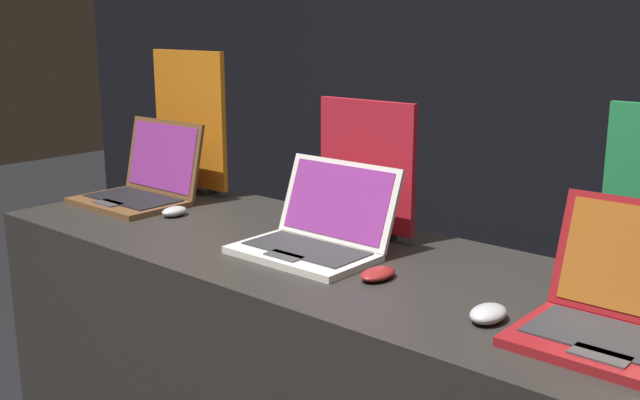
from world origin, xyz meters
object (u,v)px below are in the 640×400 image
object	(u,v)px
laptop_middle	(317,233)
laptop_back	(629,313)
mouse_front	(174,211)
mouse_middle	(378,274)
laptop_front	(142,184)
promo_stand_middle	(366,172)
promo_stand_front	(190,125)
mouse_back	(488,314)

from	to	relation	value
laptop_middle	laptop_back	xyz separation A→B (m)	(0.87, -0.05, 0.01)
mouse_front	mouse_middle	distance (m)	0.89
laptop_front	promo_stand_middle	size ratio (longest dim) A/B	0.95
mouse_front	laptop_back	bearing A→B (deg)	-1.39
laptop_middle	mouse_middle	world-z (taller)	laptop_middle
mouse_front	promo_stand_front	size ratio (longest dim) A/B	0.17
promo_stand_front	laptop_middle	bearing A→B (deg)	-17.61
mouse_back	mouse_middle	bearing A→B (deg)	169.38
promo_stand_middle	laptop_back	distance (m)	0.93
mouse_front	mouse_back	distance (m)	1.24
promo_stand_front	promo_stand_middle	distance (m)	0.87
laptop_front	mouse_front	xyz separation A→B (m)	(0.25, -0.05, -0.05)
laptop_front	laptop_back	size ratio (longest dim) A/B	0.99
promo_stand_middle	laptop_front	bearing A→B (deg)	-168.25
promo_stand_middle	mouse_back	size ratio (longest dim) A/B	3.90
mouse_middle	promo_stand_middle	world-z (taller)	promo_stand_middle
laptop_middle	promo_stand_middle	world-z (taller)	promo_stand_middle
promo_stand_front	laptop_middle	size ratio (longest dim) A/B	1.35
laptop_front	mouse_back	distance (m)	1.49
promo_stand_front	mouse_front	bearing A→B (deg)	-49.02
mouse_front	promo_stand_front	world-z (taller)	promo_stand_front
mouse_front	laptop_back	world-z (taller)	laptop_back
laptop_front	promo_stand_front	distance (m)	0.30
laptop_back	laptop_front	bearing A→B (deg)	177.01
laptop_back	mouse_back	bearing A→B (deg)	-161.78
promo_stand_middle	mouse_back	xyz separation A→B (m)	(0.61, -0.36, -0.18)
mouse_front	laptop_middle	world-z (taller)	laptop_middle
laptop_middle	mouse_middle	distance (m)	0.28
laptop_back	mouse_back	size ratio (longest dim) A/B	3.73
mouse_front	mouse_middle	world-z (taller)	mouse_front
laptop_front	promo_stand_front	xyz separation A→B (m)	(-0.00, 0.23, 0.19)
mouse_middle	laptop_back	size ratio (longest dim) A/B	0.29
promo_stand_middle	mouse_middle	bearing A→B (deg)	-48.10
mouse_front	mouse_back	world-z (taller)	mouse_back
mouse_middle	promo_stand_middle	distance (m)	0.44
mouse_front	mouse_middle	xyz separation A→B (m)	(0.89, -0.06, -0.00)
mouse_middle	mouse_back	world-z (taller)	mouse_back
laptop_middle	promo_stand_middle	bearing A→B (deg)	90.00
laptop_middle	laptop_back	bearing A→B (deg)	-2.95
laptop_back	laptop_middle	bearing A→B (deg)	177.05
laptop_front	laptop_back	bearing A→B (deg)	-2.99
laptop_front	laptop_middle	distance (m)	0.87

